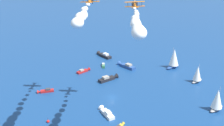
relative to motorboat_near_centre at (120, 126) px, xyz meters
The scene contains 17 objects.
ground_plane 22.23m from the motorboat_near_centre, 137.60° to the left, with size 2000.00×2000.00×0.00m, color navy.
motorboat_near_centre is the anchor object (origin of this frame).
motorboat_far_stbd 41.91m from the motorboat_near_centre, behind, with size 5.57×6.89×2.07m.
motorboat_inshore 56.48m from the motorboat_near_centre, 137.94° to the left, with size 5.20×5.46×1.74m.
sailboat_offshore 52.31m from the motorboat_near_centre, 85.48° to the left, with size 4.45×7.24×9.04m.
motorboat_trailing 71.62m from the motorboat_near_centre, 136.62° to the left, with size 11.00×4.60×3.10m.
motorboat_mid_cluster 39.75m from the motorboat_near_centre, 136.49° to the left, with size 4.75×10.61×2.99m.
motorboat_outer_ring_a 10.09m from the motorboat_near_centre, 160.71° to the left, with size 9.41×5.60×2.67m.
motorboat_outer_ring_b 55.52m from the motorboat_near_centre, 125.94° to the left, with size 10.81×3.69×3.08m.
sailboat_outer_ring_c 39.73m from the motorboat_near_centre, 57.38° to the left, with size 4.98×8.11×10.13m.
motorboat_outer_ring_d 51.92m from the motorboat_near_centre, 149.56° to the left, with size 2.82×7.65×2.17m.
sailboat_outer_ring_e 62.04m from the motorboat_near_centre, 102.24° to the left, with size 5.88×9.30×11.57m.
marker_buoy 26.30m from the motorboat_near_centre, 146.13° to the right, with size 1.10×1.10×2.10m.
biplane_lead 47.55m from the motorboat_near_centre, 156.58° to the left, with size 6.52×6.74×3.59m.
smoke_trail_lead 41.95m from the motorboat_near_centre, 124.03° to the right, with size 20.19×24.87×3.91m.
biplane_wingman 43.69m from the motorboat_near_centre, 113.54° to the left, with size 6.52×6.74×3.59m.
smoke_trail_wingman 40.95m from the motorboat_near_centre, 28.49° to the right, with size 23.30×28.03×3.62m.
Camera 1 is at (73.29, -86.01, 61.19)m, focal length 48.42 mm.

